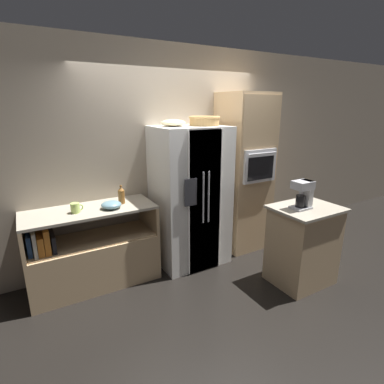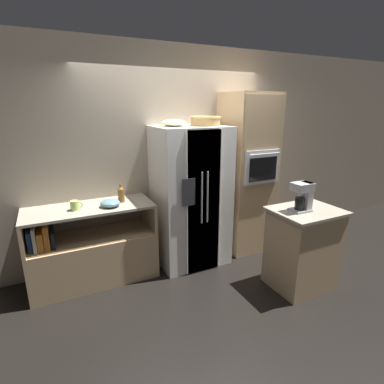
{
  "view_description": "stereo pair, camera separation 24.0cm",
  "coord_description": "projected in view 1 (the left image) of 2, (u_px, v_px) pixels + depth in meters",
  "views": [
    {
      "loc": [
        -1.78,
        -3.22,
        2.05
      ],
      "look_at": [
        0.03,
        -0.06,
        0.99
      ],
      "focal_mm": 28.0,
      "sensor_mm": 36.0,
      "label": 1
    },
    {
      "loc": [
        -1.57,
        -3.33,
        2.05
      ],
      "look_at": [
        0.03,
        -0.06,
        0.99
      ],
      "focal_mm": 28.0,
      "sensor_mm": 36.0,
      "label": 2
    }
  ],
  "objects": [
    {
      "name": "bottle_tall",
      "position": [
        121.0,
        195.0,
        3.51
      ],
      "size": [
        0.08,
        0.08,
        0.22
      ],
      "color": "brown",
      "rests_on": "counter_left"
    },
    {
      "name": "coffee_maker",
      "position": [
        304.0,
        193.0,
        3.3
      ],
      "size": [
        0.21,
        0.16,
        0.32
      ],
      "color": "#B2B2B7",
      "rests_on": "island_counter"
    },
    {
      "name": "mug",
      "position": [
        75.0,
        208.0,
        3.22
      ],
      "size": [
        0.13,
        0.09,
        0.11
      ],
      "color": "#B2D166",
      "rests_on": "counter_left"
    },
    {
      "name": "wall_back",
      "position": [
        173.0,
        155.0,
        4.06
      ],
      "size": [
        12.0,
        0.06,
        2.8
      ],
      "color": "tan",
      "rests_on": "ground_plane"
    },
    {
      "name": "counter_left",
      "position": [
        93.0,
        257.0,
        3.5
      ],
      "size": [
        1.43,
        0.59,
        0.93
      ],
      "color": "tan",
      "rests_on": "ground_plane"
    },
    {
      "name": "wall_oven",
      "position": [
        243.0,
        173.0,
        4.3
      ],
      "size": [
        0.65,
        0.7,
        2.22
      ],
      "color": "tan",
      "rests_on": "ground_plane"
    },
    {
      "name": "ground_plane",
      "position": [
        188.0,
        261.0,
        4.11
      ],
      "size": [
        20.0,
        20.0,
        0.0
      ],
      "primitive_type": "plane",
      "color": "black"
    },
    {
      "name": "island_counter",
      "position": [
        303.0,
        245.0,
        3.52
      ],
      "size": [
        0.75,
        0.6,
        0.94
      ],
      "color": "tan",
      "rests_on": "ground_plane"
    },
    {
      "name": "mixing_bowl",
      "position": [
        111.0,
        205.0,
        3.36
      ],
      "size": [
        0.22,
        0.22,
        0.08
      ],
      "color": "#668C99",
      "rests_on": "counter_left"
    },
    {
      "name": "wicker_basket",
      "position": [
        204.0,
        120.0,
        3.71
      ],
      "size": [
        0.39,
        0.39,
        0.12
      ],
      "color": "tan",
      "rests_on": "refrigerator"
    },
    {
      "name": "fruit_bowl",
      "position": [
        173.0,
        123.0,
        3.59
      ],
      "size": [
        0.3,
        0.3,
        0.08
      ],
      "color": "beige",
      "rests_on": "refrigerator"
    },
    {
      "name": "refrigerator",
      "position": [
        190.0,
        197.0,
        3.9
      ],
      "size": [
        0.9,
        0.75,
        1.81
      ],
      "color": "white",
      "rests_on": "ground_plane"
    }
  ]
}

